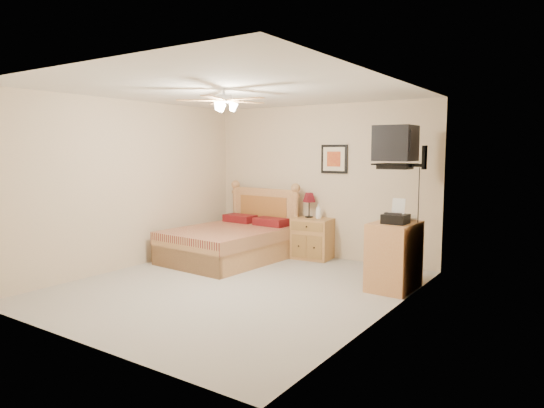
% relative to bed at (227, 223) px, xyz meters
% --- Properties ---
extents(floor, '(4.50, 4.50, 0.00)m').
position_rel_bed_xyz_m(floor, '(1.05, -1.12, -0.61)').
color(floor, '#9F9A90').
rests_on(floor, ground).
extents(ceiling, '(4.00, 4.50, 0.04)m').
position_rel_bed_xyz_m(ceiling, '(1.05, -1.12, 1.89)').
color(ceiling, white).
rests_on(ceiling, ground).
extents(wall_back, '(4.00, 0.04, 2.50)m').
position_rel_bed_xyz_m(wall_back, '(1.05, 1.13, 0.64)').
color(wall_back, beige).
rests_on(wall_back, ground).
extents(wall_front, '(4.00, 0.04, 2.50)m').
position_rel_bed_xyz_m(wall_front, '(1.05, -3.37, 0.64)').
color(wall_front, beige).
rests_on(wall_front, ground).
extents(wall_left, '(0.04, 4.50, 2.50)m').
position_rel_bed_xyz_m(wall_left, '(-0.95, -1.12, 0.64)').
color(wall_left, beige).
rests_on(wall_left, ground).
extents(wall_right, '(0.04, 4.50, 2.50)m').
position_rel_bed_xyz_m(wall_right, '(3.05, -1.12, 0.64)').
color(wall_right, beige).
rests_on(wall_right, ground).
extents(bed, '(1.55, 1.97, 1.22)m').
position_rel_bed_xyz_m(bed, '(0.00, 0.00, 0.00)').
color(bed, '#A26F46').
rests_on(bed, ground).
extents(nightstand, '(0.65, 0.52, 0.66)m').
position_rel_bed_xyz_m(nightstand, '(1.06, 0.88, -0.28)').
color(nightstand, '#A26742').
rests_on(nightstand, ground).
extents(table_lamp, '(0.26, 0.26, 0.41)m').
position_rel_bed_xyz_m(table_lamp, '(0.94, 0.97, 0.25)').
color(table_lamp, maroon).
rests_on(table_lamp, nightstand).
extents(lotion_bottle, '(0.11, 0.11, 0.24)m').
position_rel_bed_xyz_m(lotion_bottle, '(1.14, 0.93, 0.17)').
color(lotion_bottle, white).
rests_on(lotion_bottle, nightstand).
extents(framed_picture, '(0.46, 0.04, 0.46)m').
position_rel_bed_xyz_m(framed_picture, '(1.32, 1.11, 1.01)').
color(framed_picture, black).
rests_on(framed_picture, wall_back).
extents(dresser, '(0.53, 0.74, 0.86)m').
position_rel_bed_xyz_m(dresser, '(2.78, -0.08, -0.18)').
color(dresser, '#BF7242').
rests_on(dresser, ground).
extents(fax_machine, '(0.29, 0.31, 0.31)m').
position_rel_bed_xyz_m(fax_machine, '(2.82, -0.17, 0.40)').
color(fax_machine, black).
rests_on(fax_machine, dresser).
extents(magazine_lower, '(0.27, 0.30, 0.02)m').
position_rel_bed_xyz_m(magazine_lower, '(2.72, 0.15, 0.26)').
color(magazine_lower, '#A89B88').
rests_on(magazine_lower, dresser).
extents(magazine_upper, '(0.31, 0.35, 0.02)m').
position_rel_bed_xyz_m(magazine_upper, '(2.75, 0.17, 0.28)').
color(magazine_upper, gray).
rests_on(magazine_upper, magazine_lower).
extents(wall_tv, '(0.56, 0.46, 0.58)m').
position_rel_bed_xyz_m(wall_tv, '(2.80, 0.22, 1.20)').
color(wall_tv, black).
rests_on(wall_tv, wall_right).
extents(ceiling_fan, '(1.14, 1.14, 0.28)m').
position_rel_bed_xyz_m(ceiling_fan, '(1.05, -1.32, 1.75)').
color(ceiling_fan, white).
rests_on(ceiling_fan, ceiling).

